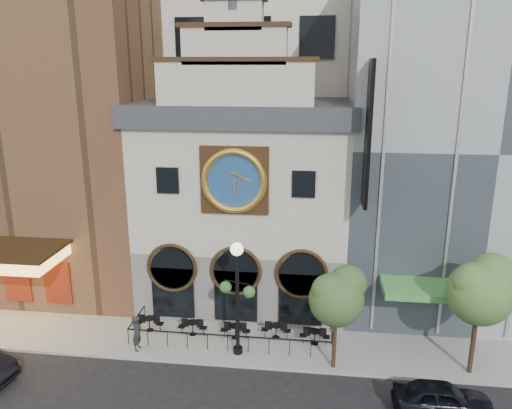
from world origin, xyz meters
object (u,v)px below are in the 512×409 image
object	(u,v)px
bistro_1	(193,327)
tree_right	(481,288)
bistro_2	(235,330)
lamppost	(237,286)
bistro_0	(149,323)
tree_left	(338,295)
pedestrian	(137,333)
bistro_3	(276,330)
bistro_4	(315,336)
car_right	(442,398)

from	to	relation	value
bistro_1	tree_right	bearing A→B (deg)	-6.96
bistro_2	lamppost	world-z (taller)	lamppost
bistro_0	bistro_2	world-z (taller)	same
tree_left	tree_right	size ratio (longest dim) A/B	0.87
bistro_0	lamppost	bearing A→B (deg)	-17.39
bistro_0	pedestrian	bearing A→B (deg)	-89.24
bistro_0	bistro_3	size ratio (longest dim) A/B	1.00
bistro_0	lamppost	size ratio (longest dim) A/B	0.26
bistro_4	bistro_2	bearing A→B (deg)	179.10
bistro_2	car_right	size ratio (longest dim) A/B	0.38
tree_left	car_right	bearing A→B (deg)	-30.77
tree_right	bistro_1	bearing A→B (deg)	173.04
bistro_2	car_right	world-z (taller)	car_right
tree_left	tree_right	bearing A→B (deg)	3.18
bistro_4	car_right	distance (m)	7.12
bistro_4	pedestrian	size ratio (longest dim) A/B	0.84
bistro_2	pedestrian	size ratio (longest dim) A/B	0.84
car_right	lamppost	size ratio (longest dim) A/B	0.69
bistro_0	bistro_1	bearing A→B (deg)	-3.41
bistro_2	bistro_3	world-z (taller)	same
bistro_0	bistro_2	size ratio (longest dim) A/B	1.00
bistro_3	tree_left	size ratio (longest dim) A/B	0.30
bistro_3	tree_left	distance (m)	5.08
bistro_1	bistro_4	xyz separation A→B (m)	(6.61, -0.14, 0.00)
pedestrian	bistro_2	bearing A→B (deg)	-66.52
lamppost	tree_right	world-z (taller)	lamppost
bistro_1	car_right	xyz separation A→B (m)	(12.04, -4.73, 0.09)
bistro_3	pedestrian	xyz separation A→B (m)	(-6.99, -2.02, 0.48)
bistro_0	lamppost	world-z (taller)	lamppost
pedestrian	lamppost	distance (m)	5.88
bistro_2	tree_right	world-z (taller)	tree_right
bistro_4	car_right	bearing A→B (deg)	-40.20
car_right	bistro_2	bearing A→B (deg)	63.16
bistro_3	pedestrian	world-z (taller)	pedestrian
tree_right	tree_left	bearing A→B (deg)	-176.82
bistro_2	lamppost	distance (m)	3.55
tree_right	bistro_3	bearing A→B (deg)	168.44
bistro_4	pedestrian	distance (m)	9.22
bistro_2	bistro_3	xyz separation A→B (m)	(2.17, 0.30, 0.00)
bistro_3	car_right	bearing A→B (deg)	-33.48
car_right	bistro_4	bearing A→B (deg)	48.69
bistro_0	tree_left	size ratio (longest dim) A/B	0.30
bistro_0	tree_left	xyz separation A→B (m)	(10.06, -2.22, 3.34)
lamppost	bistro_2	bearing A→B (deg)	122.03
bistro_1	bistro_2	bearing A→B (deg)	-1.71
bistro_2	tree_left	size ratio (longest dim) A/B	0.30
bistro_4	tree_left	xyz separation A→B (m)	(0.98, -1.94, 3.34)
bistro_1	pedestrian	distance (m)	3.08
bistro_4	tree_left	bearing A→B (deg)	-63.26
tree_right	lamppost	bearing A→B (deg)	178.82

